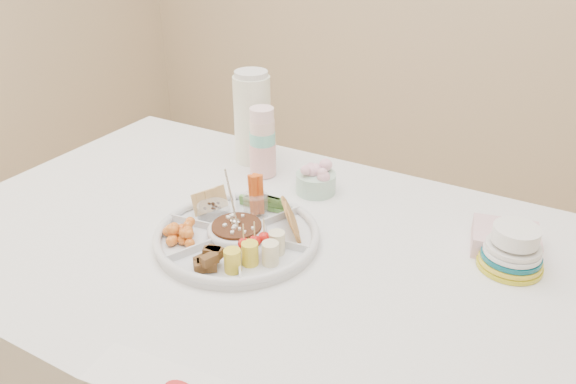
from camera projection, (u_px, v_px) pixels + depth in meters
The scene contains 14 objects.
dining_table at pixel (251, 355), 1.51m from camera, with size 1.52×1.02×0.76m, color white.
party_tray at pixel (237, 233), 1.31m from camera, with size 0.38×0.38×0.04m, color silver.
bean_dip at pixel (237, 231), 1.30m from camera, with size 0.12×0.12×0.04m, color black.
tortillas at pixel (292, 222), 1.31m from camera, with size 0.11×0.11×0.07m, color #B27450, non-canonical shape.
carrot_cucumber at pixel (261, 193), 1.39m from camera, with size 0.12×0.12×0.11m, color #DE5717, non-canonical shape.
pita_raisins at pixel (209, 203), 1.39m from camera, with size 0.11×0.11×0.06m, color #E7C775, non-canonical shape.
cherries at pixel (180, 232), 1.29m from camera, with size 0.10×0.10×0.04m, color orange, non-canonical shape.
granola_chunks at pixel (208, 258), 1.20m from camera, with size 0.10×0.10×0.04m, color #4E3A24, non-canonical shape.
banana_tomato at pixel (269, 245), 1.20m from camera, with size 0.12×0.12×0.10m, color #FFF291, non-canonical shape.
cup_stack at pixel (262, 141), 1.58m from camera, with size 0.08×0.08×0.21m, color #B9C0B7.
thermos at pixel (252, 116), 1.65m from camera, with size 0.11×0.11×0.28m, color white.
flower_bowl at pixel (316, 178), 1.52m from camera, with size 0.11×0.11×0.08m, color #A2E2C5.
napkin_stack at pixel (505, 240), 1.28m from camera, with size 0.15×0.13×0.05m, color beige.
plate_stack at pixel (513, 250), 1.21m from camera, with size 0.14×0.14×0.09m, color gold.
Camera 1 is at (0.65, -0.93, 1.48)m, focal length 35.00 mm.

